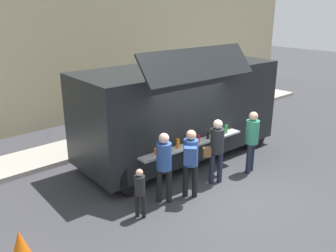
{
  "coord_description": "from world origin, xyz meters",
  "views": [
    {
      "loc": [
        -6.52,
        -5.27,
        4.61
      ],
      "look_at": [
        -0.1,
        1.96,
        1.3
      ],
      "focal_mm": 38.52,
      "sensor_mm": 36.0,
      "label": 1
    }
  ],
  "objects_px": {
    "customer_extra_browsing": "(252,137)",
    "food_truck_main": "(179,109)",
    "customer_rear_waiting": "(164,162)",
    "traffic_cone_orange": "(20,243)",
    "customer_mid_with_backpack": "(191,157)",
    "child_near_queue": "(140,189)",
    "customer_front_ordering": "(216,146)",
    "trash_bin": "(215,104)"
  },
  "relations": [
    {
      "from": "trash_bin",
      "to": "customer_extra_browsing",
      "type": "bearing_deg",
      "value": -128.86
    },
    {
      "from": "customer_mid_with_backpack",
      "to": "child_near_queue",
      "type": "relative_size",
      "value": 1.48
    },
    {
      "from": "customer_extra_browsing",
      "to": "child_near_queue",
      "type": "xyz_separation_m",
      "value": [
        -3.76,
        0.23,
        -0.36
      ]
    },
    {
      "from": "traffic_cone_orange",
      "to": "customer_rear_waiting",
      "type": "distance_m",
      "value": 3.46
    },
    {
      "from": "customer_extra_browsing",
      "to": "customer_front_ordering",
      "type": "bearing_deg",
      "value": 64.48
    },
    {
      "from": "customer_mid_with_backpack",
      "to": "child_near_queue",
      "type": "xyz_separation_m",
      "value": [
        -1.46,
        0.11,
        -0.37
      ]
    },
    {
      "from": "food_truck_main",
      "to": "child_near_queue",
      "type": "distance_m",
      "value": 3.65
    },
    {
      "from": "customer_rear_waiting",
      "to": "customer_front_ordering",
      "type": "bearing_deg",
      "value": -51.54
    },
    {
      "from": "customer_extra_browsing",
      "to": "customer_rear_waiting",
      "type": "bearing_deg",
      "value": 67.33
    },
    {
      "from": "traffic_cone_orange",
      "to": "child_near_queue",
      "type": "bearing_deg",
      "value": -10.72
    },
    {
      "from": "food_truck_main",
      "to": "traffic_cone_orange",
      "type": "height_order",
      "value": "food_truck_main"
    },
    {
      "from": "traffic_cone_orange",
      "to": "child_near_queue",
      "type": "relative_size",
      "value": 0.46
    },
    {
      "from": "child_near_queue",
      "to": "trash_bin",
      "type": "bearing_deg",
      "value": -2.9
    },
    {
      "from": "traffic_cone_orange",
      "to": "customer_extra_browsing",
      "type": "height_order",
      "value": "customer_extra_browsing"
    },
    {
      "from": "traffic_cone_orange",
      "to": "customer_front_ordering",
      "type": "xyz_separation_m",
      "value": [
        5.04,
        -0.49,
        0.78
      ]
    },
    {
      "from": "customer_rear_waiting",
      "to": "traffic_cone_orange",
      "type": "bearing_deg",
      "value": 128.21
    },
    {
      "from": "trash_bin",
      "to": "customer_rear_waiting",
      "type": "xyz_separation_m",
      "value": [
        -6.51,
        -4.08,
        0.62
      ]
    },
    {
      "from": "traffic_cone_orange",
      "to": "customer_extra_browsing",
      "type": "distance_m",
      "value": 6.37
    },
    {
      "from": "traffic_cone_orange",
      "to": "child_near_queue",
      "type": "xyz_separation_m",
      "value": [
        2.52,
        -0.48,
        0.44
      ]
    },
    {
      "from": "customer_front_ordering",
      "to": "customer_extra_browsing",
      "type": "xyz_separation_m",
      "value": [
        1.24,
        -0.23,
        0.02
      ]
    },
    {
      "from": "customer_mid_with_backpack",
      "to": "traffic_cone_orange",
      "type": "bearing_deg",
      "value": 129.28
    },
    {
      "from": "customer_extra_browsing",
      "to": "trash_bin",
      "type": "bearing_deg",
      "value": -54.07
    },
    {
      "from": "food_truck_main",
      "to": "customer_rear_waiting",
      "type": "relative_size",
      "value": 3.59
    },
    {
      "from": "food_truck_main",
      "to": "customer_front_ordering",
      "type": "xyz_separation_m",
      "value": [
        -0.47,
        -1.91,
        -0.51
      ]
    },
    {
      "from": "food_truck_main",
      "to": "customer_front_ordering",
      "type": "distance_m",
      "value": 2.03
    },
    {
      "from": "customer_front_ordering",
      "to": "child_near_queue",
      "type": "distance_m",
      "value": 2.54
    },
    {
      "from": "food_truck_main",
      "to": "customer_extra_browsing",
      "type": "bearing_deg",
      "value": -67.73
    },
    {
      "from": "food_truck_main",
      "to": "customer_rear_waiting",
      "type": "distance_m",
      "value": 2.82
    },
    {
      "from": "customer_front_ordering",
      "to": "traffic_cone_orange",
      "type": "bearing_deg",
      "value": 109.3
    },
    {
      "from": "food_truck_main",
      "to": "customer_rear_waiting",
      "type": "height_order",
      "value": "food_truck_main"
    },
    {
      "from": "food_truck_main",
      "to": "customer_rear_waiting",
      "type": "xyz_separation_m",
      "value": [
        -2.15,
        -1.76,
        -0.5
      ]
    },
    {
      "from": "traffic_cone_orange",
      "to": "customer_rear_waiting",
      "type": "bearing_deg",
      "value": -5.58
    },
    {
      "from": "customer_mid_with_backpack",
      "to": "customer_extra_browsing",
      "type": "distance_m",
      "value": 2.3
    },
    {
      "from": "customer_rear_waiting",
      "to": "food_truck_main",
      "type": "bearing_deg",
      "value": -7.0
    },
    {
      "from": "customer_front_ordering",
      "to": "customer_rear_waiting",
      "type": "bearing_deg",
      "value": 109.46
    },
    {
      "from": "customer_mid_with_backpack",
      "to": "customer_rear_waiting",
      "type": "height_order",
      "value": "customer_rear_waiting"
    },
    {
      "from": "child_near_queue",
      "to": "customer_extra_browsing",
      "type": "bearing_deg",
      "value": -36.34
    },
    {
      "from": "customer_mid_with_backpack",
      "to": "customer_extra_browsing",
      "type": "height_order",
      "value": "customer_extra_browsing"
    },
    {
      "from": "food_truck_main",
      "to": "customer_mid_with_backpack",
      "type": "bearing_deg",
      "value": -124.63
    },
    {
      "from": "customer_extra_browsing",
      "to": "child_near_queue",
      "type": "bearing_deg",
      "value": 71.23
    },
    {
      "from": "customer_extra_browsing",
      "to": "food_truck_main",
      "type": "bearing_deg",
      "value": 4.56
    },
    {
      "from": "child_near_queue",
      "to": "customer_rear_waiting",
      "type": "bearing_deg",
      "value": -22.76
    }
  ]
}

